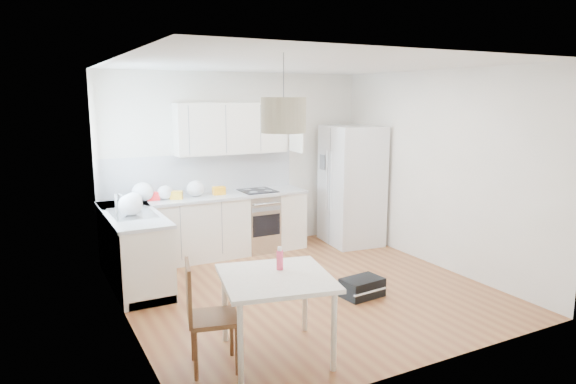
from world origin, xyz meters
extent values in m
plane|color=brown|center=(0.00, 0.00, 0.00)|extent=(4.20, 4.20, 0.00)
plane|color=white|center=(0.00, 0.00, 2.70)|extent=(4.20, 4.20, 0.00)
plane|color=beige|center=(0.00, 2.10, 1.35)|extent=(4.20, 0.00, 4.20)
plane|color=beige|center=(-2.10, 0.00, 1.35)|extent=(0.00, 4.20, 4.20)
plane|color=beige|center=(2.10, 0.00, 1.35)|extent=(0.00, 4.20, 4.20)
cube|color=#BFE0F9|center=(-2.09, 1.15, 1.75)|extent=(0.02, 1.00, 1.00)
cube|color=white|center=(-0.60, 1.80, 0.44)|extent=(3.00, 0.60, 0.88)
cube|color=white|center=(-1.80, 1.20, 0.44)|extent=(0.60, 1.80, 0.88)
cube|color=silver|center=(-0.60, 1.80, 0.90)|extent=(3.02, 0.64, 0.04)
cube|color=silver|center=(-1.80, 1.20, 0.90)|extent=(0.64, 1.82, 0.04)
cube|color=silver|center=(-0.60, 2.09, 1.21)|extent=(3.00, 0.01, 0.58)
cube|color=silver|center=(-2.09, 1.20, 1.21)|extent=(0.01, 1.80, 0.58)
cube|color=white|center=(-0.15, 1.94, 1.88)|extent=(1.70, 0.32, 0.75)
cube|color=beige|center=(-1.03, -1.30, 0.74)|extent=(1.14, 1.14, 0.04)
cylinder|color=white|center=(-1.51, -1.61, 0.36)|extent=(0.05, 0.05, 0.72)
cylinder|color=white|center=(-0.72, -1.78, 0.36)|extent=(0.05, 0.05, 0.72)
cylinder|color=white|center=(-1.35, -0.82, 0.36)|extent=(0.05, 0.05, 0.72)
cylinder|color=white|center=(-0.56, -0.99, 0.36)|extent=(0.05, 0.05, 0.72)
cylinder|color=#F74469|center=(-0.93, -1.16, 0.87)|extent=(0.07, 0.07, 0.22)
cube|color=black|center=(0.49, -0.52, 0.11)|extent=(0.51, 0.36, 0.22)
cylinder|color=beige|center=(-0.94, -1.27, 2.18)|extent=(0.50, 0.50, 0.30)
ellipsoid|color=white|center=(-1.52, 1.82, 1.05)|extent=(0.30, 0.25, 0.27)
ellipsoid|color=white|center=(-1.21, 1.82, 1.02)|extent=(0.22, 0.19, 0.20)
ellipsoid|color=white|center=(-0.77, 1.83, 1.04)|extent=(0.26, 0.22, 0.23)
ellipsoid|color=white|center=(-1.73, 1.40, 1.03)|extent=(0.24, 0.20, 0.21)
ellipsoid|color=white|center=(-1.84, 1.03, 1.05)|extent=(0.29, 0.25, 0.26)
cube|color=orange|center=(-0.42, 1.80, 0.98)|extent=(0.17, 0.11, 0.12)
cube|color=gold|center=(-1.07, 1.76, 0.98)|extent=(0.20, 0.17, 0.12)
cube|color=red|center=(-1.38, 1.83, 0.98)|extent=(0.17, 0.11, 0.12)
camera|label=1|loc=(-2.98, -5.21, 2.33)|focal=32.00mm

